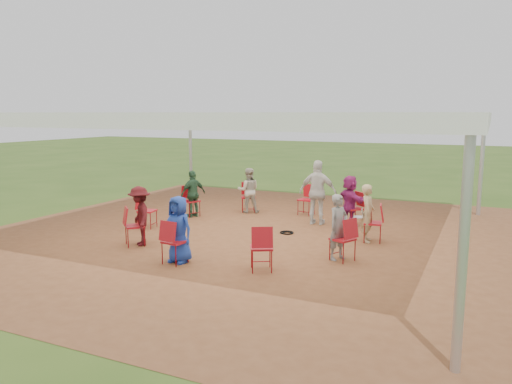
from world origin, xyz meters
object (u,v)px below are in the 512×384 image
at_px(person_seated_2, 248,190).
at_px(person_seated_4, 140,216).
at_px(person_seated_5, 179,229).
at_px(person_seated_6, 338,227).
at_px(cable_coil, 287,233).
at_px(chair_1, 353,209).
at_px(standing_person, 318,192).
at_px(chair_2, 306,200).
at_px(person_seated_3, 193,194).
at_px(chair_9, 343,239).
at_px(chair_8, 261,248).
at_px(chair_3, 248,197).
at_px(chair_6, 135,226).
at_px(chair_4, 191,201).
at_px(person_seated_1, 350,200).
at_px(chair_0, 373,223).
at_px(chair_5, 147,211).
at_px(laptop, 361,215).
at_px(chair_7, 175,242).
at_px(person_seated_0, 368,213).

height_order(person_seated_2, person_seated_4, same).
distance_m(person_seated_5, person_seated_6, 3.25).
height_order(person_seated_4, cable_coil, person_seated_4).
height_order(chair_1, standing_person, standing_person).
height_order(chair_2, person_seated_2, person_seated_2).
bearing_deg(person_seated_3, person_seated_6, 90.00).
bearing_deg(chair_9, chair_8, 162.00).
bearing_deg(person_seated_4, chair_9, 53.12).
xyz_separation_m(chair_3, person_seated_3, (-1.12, -1.35, 0.23)).
bearing_deg(cable_coil, person_seated_4, -136.90).
relative_size(chair_6, person_seated_3, 0.66).
height_order(chair_4, person_seated_1, person_seated_1).
bearing_deg(person_seated_5, chair_4, 126.88).
xyz_separation_m(person_seated_1, person_seated_5, (-2.26, -4.75, 0.00)).
bearing_deg(chair_0, chair_2, 36.00).
relative_size(chair_9, person_seated_2, 0.66).
bearing_deg(chair_1, chair_5, 72.00).
relative_size(chair_1, standing_person, 0.52).
height_order(chair_1, laptop, chair_1).
relative_size(chair_3, laptop, 2.65).
bearing_deg(chair_2, cable_coil, 105.71).
distance_m(chair_9, person_seated_6, 0.26).
bearing_deg(chair_5, chair_4, 162.00).
height_order(chair_9, person_seated_6, person_seated_6).
xyz_separation_m(chair_1, person_seated_4, (-3.88, -4.10, 0.23)).
height_order(standing_person, cable_coil, standing_person).
bearing_deg(chair_1, chair_9, 144.00).
relative_size(chair_3, chair_7, 1.00).
bearing_deg(laptop, chair_4, 71.03).
height_order(person_seated_1, person_seated_2, same).
relative_size(chair_3, person_seated_6, 0.66).
bearing_deg(chair_2, person_seated_2, 21.74).
bearing_deg(person_seated_4, chair_0, 71.60).
distance_m(chair_3, chair_8, 5.77).
relative_size(chair_4, laptop, 2.65).
bearing_deg(person_seated_5, chair_8, 14.26).
height_order(chair_1, chair_9, same).
bearing_deg(person_seated_1, person_seated_0, 162.00).
height_order(chair_8, standing_person, standing_person).
bearing_deg(person_seated_5, chair_1, 71.60).
distance_m(chair_0, chair_3, 4.67).
bearing_deg(chair_1, chair_2, 18.00).
distance_m(chair_7, person_seated_0, 4.57).
bearing_deg(chair_9, person_seated_0, 21.74).
relative_size(chair_2, person_seated_6, 0.66).
height_order(chair_0, person_seated_3, person_seated_3).
height_order(person_seated_2, person_seated_3, same).
relative_size(chair_1, chair_6, 1.00).
height_order(chair_2, person_seated_6, person_seated_6).
height_order(chair_3, laptop, chair_3).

